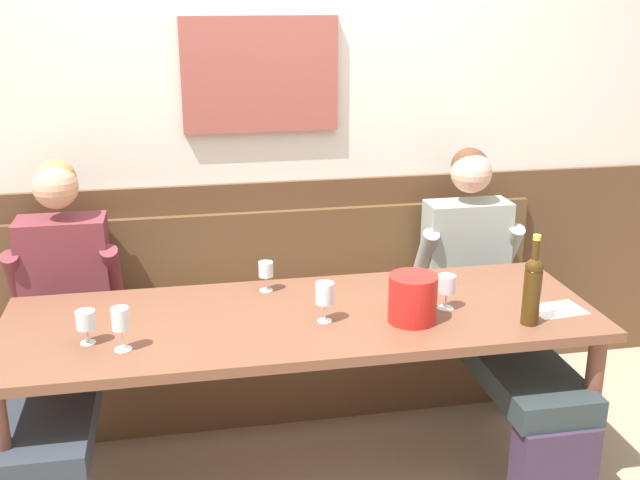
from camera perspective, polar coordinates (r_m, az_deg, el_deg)
room_wall_back at (r=3.71m, az=-3.76°, el=9.39°), size 6.80×0.12×2.80m
wood_wainscot_panel at (r=3.89m, az=-3.39°, el=-3.38°), size 6.80×0.03×1.08m
wall_bench at (r=3.80m, az=-2.90°, el=-8.15°), size 2.64×0.42×0.94m
dining_table at (r=3.06m, az=-1.30°, el=-6.95°), size 2.34×0.80×0.75m
person_center_right_seat at (r=3.36m, az=-18.98°, el=-6.55°), size 0.49×1.20×1.28m
person_left_seat at (r=3.58m, az=12.77°, el=-4.73°), size 0.51×1.21×1.26m
ice_bucket at (r=2.95m, az=6.96°, el=-4.37°), size 0.19×0.19×0.19m
wine_bottle_green_tall at (r=3.00m, az=15.64°, el=-3.47°), size 0.07×0.07×0.36m
wine_glass_by_bottle at (r=2.88m, az=-17.15°, el=-5.86°), size 0.07×0.07×0.13m
wine_glass_mid_right at (r=3.08m, az=9.48°, el=-3.36°), size 0.07×0.07×0.14m
wine_glass_left_end at (r=3.23m, az=-4.08°, el=-2.29°), size 0.06×0.06×0.13m
wine_glass_center_rear at (r=2.78m, az=-14.73°, el=-5.84°), size 0.06×0.06×0.16m
wine_glass_center_front at (r=2.92m, az=0.36°, el=-4.15°), size 0.07×0.07×0.16m
tasting_sheet_left_guest at (r=3.21m, az=17.34°, el=-5.00°), size 0.23×0.17×0.00m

